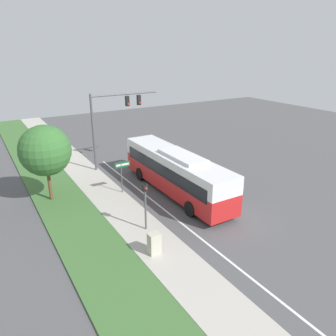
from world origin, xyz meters
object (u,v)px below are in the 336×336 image
bus (176,170)px  signal_gantry (112,115)px  street_sign (122,171)px  pedestrian_signal (145,200)px  utility_cabinet (154,244)px

bus → signal_gantry: size_ratio=1.73×
bus → signal_gantry: 8.51m
street_sign → pedestrian_signal: bearing=-100.0°
signal_gantry → street_sign: (-1.76, -5.76, -3.10)m
signal_gantry → utility_cabinet: 15.04m
street_sign → utility_cabinet: (-1.80, -8.24, -1.11)m
utility_cabinet → street_sign: bearing=77.7°
signal_gantry → pedestrian_signal: (-2.78, -11.53, -2.82)m
bus → utility_cabinet: size_ratio=9.87×
signal_gantry → street_sign: size_ratio=2.65×
bus → street_sign: bearing=150.9°
street_sign → utility_cabinet: size_ratio=2.16×
bus → pedestrian_signal: 5.93m
bus → pedestrian_signal: size_ratio=3.85×
pedestrian_signal → street_sign: bearing=80.0°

